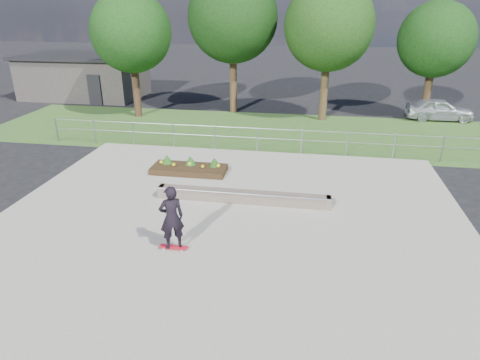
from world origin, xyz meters
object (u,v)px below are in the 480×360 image
object	(u,v)px
skateboarder	(172,218)
parked_car	(439,109)
grind_ledge	(243,197)
planter_bed	(189,168)

from	to	relation	value
skateboarder	parked_car	distance (m)	19.71
skateboarder	parked_car	world-z (taller)	skateboarder
grind_ledge	planter_bed	xyz separation A→B (m)	(-2.59, 2.44, -0.02)
parked_car	planter_bed	bearing A→B (deg)	130.25
grind_ledge	skateboarder	xyz separation A→B (m)	(-1.41, -3.33, 0.79)
parked_car	grind_ledge	bearing A→B (deg)	142.89
skateboarder	grind_ledge	bearing A→B (deg)	67.07
grind_ledge	parked_car	xyz separation A→B (m)	(9.53, 13.06, 0.38)
grind_ledge	parked_car	distance (m)	16.17
planter_bed	skateboarder	size ratio (longest dim) A/B	1.56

